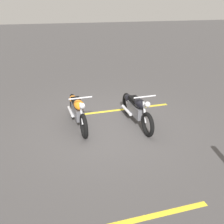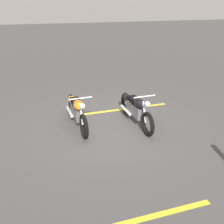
{
  "view_description": "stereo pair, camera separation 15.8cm",
  "coord_description": "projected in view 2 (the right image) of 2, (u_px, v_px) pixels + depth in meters",
  "views": [
    {
      "loc": [
        6.71,
        -1.42,
        3.51
      ],
      "look_at": [
        0.42,
        0.0,
        0.65
      ],
      "focal_mm": 42.95,
      "sensor_mm": 36.0,
      "label": 1
    },
    {
      "loc": [
        6.68,
        -1.57,
        3.51
      ],
      "look_at": [
        0.42,
        0.0,
        0.65
      ],
      "focal_mm": 42.95,
      "sensor_mm": 36.0,
      "label": 2
    }
  ],
  "objects": [
    {
      "name": "motorcycle_dark_foreground",
      "position": [
        135.0,
        108.0,
        7.77
      ],
      "size": [
        2.23,
        0.62,
        1.04
      ],
      "rotation": [
        0.0,
        0.0,
        0.08
      ],
      "color": "black",
      "rests_on": "ground"
    },
    {
      "name": "motorcycle_bright_foreground",
      "position": [
        77.0,
        110.0,
        7.65
      ],
      "size": [
        2.23,
        0.62,
        1.04
      ],
      "rotation": [
        0.0,
        0.0,
        0.09
      ],
      "color": "black",
      "rests_on": "ground"
    },
    {
      "name": "parking_stripe_near",
      "position": [
        122.0,
        109.0,
        8.85
      ],
      "size": [
        0.34,
        3.2,
        0.01
      ],
      "primitive_type": "cube",
      "rotation": [
        0.0,
        0.0,
        1.64
      ],
      "color": "yellow",
      "rests_on": "ground"
    },
    {
      "name": "parking_stripe_mid",
      "position": [
        128.0,
        223.0,
        4.47
      ],
      "size": [
        0.34,
        3.2,
        0.01
      ],
      "primitive_type": "cube",
      "rotation": [
        0.0,
        0.0,
        1.64
      ],
      "color": "yellow",
      "rests_on": "ground"
    },
    {
      "name": "ground_plane",
      "position": [
        108.0,
        127.0,
        7.69
      ],
      "size": [
        60.0,
        60.0,
        0.0
      ],
      "primitive_type": "plane",
      "color": "#474444"
    }
  ]
}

